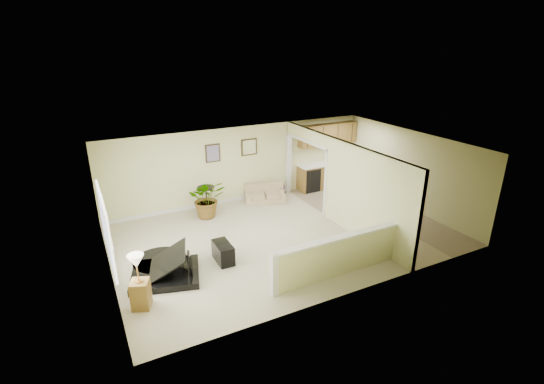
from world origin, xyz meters
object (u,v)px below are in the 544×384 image
loveseat (264,193)px  accent_table (206,195)px  piano (160,252)px  palm_plant (207,199)px  piano_bench (223,252)px  small_plant (282,192)px  lamp_stand (139,286)px

loveseat → accent_table: bearing=-164.6°
piano → loveseat: bearing=51.8°
palm_plant → piano_bench: bearing=-100.9°
piano_bench → small_plant: small_plant is taller
accent_table → lamp_stand: lamp_stand is taller
loveseat → small_plant: 0.69m
piano_bench → loveseat: (2.60, 3.03, 0.05)m
accent_table → piano_bench: bearing=-101.3°
small_plant → lamp_stand: bearing=-143.6°
piano_bench → accent_table: size_ratio=0.91×
piano_bench → accent_table: (0.64, 3.17, 0.27)m
loveseat → accent_table: accent_table is taller
piano → palm_plant: bearing=68.7°
loveseat → lamp_stand: (-4.70, -3.96, 0.22)m
loveseat → accent_table: size_ratio=1.97×
piano → loveseat: 5.03m
piano → small_plant: size_ratio=4.21×
loveseat → accent_table: 1.98m
accent_table → palm_plant: (-0.12, -0.48, 0.09)m
piano → lamp_stand: bearing=-106.5°
palm_plant → small_plant: bearing=7.1°
accent_table → small_plant: size_ratio=1.64×
small_plant → loveseat: bearing=-179.1°
palm_plant → small_plant: (2.77, 0.35, -0.39)m
small_plant → lamp_stand: lamp_stand is taller
accent_table → palm_plant: 0.51m
piano → piano_bench: bearing=12.8°
loveseat → palm_plant: palm_plant is taller
piano_bench → accent_table: bearing=78.7°
palm_plant → small_plant: size_ratio=2.64×
loveseat → accent_table: (-1.97, 0.15, 0.22)m
palm_plant → small_plant: palm_plant is taller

